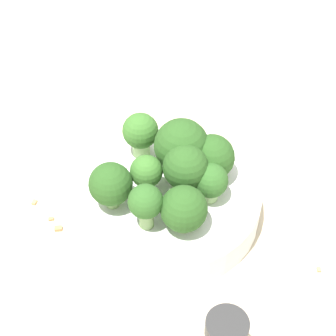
{
  "coord_description": "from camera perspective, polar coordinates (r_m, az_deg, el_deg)",
  "views": [
    {
      "loc": [
        0.32,
        -0.22,
        0.48
      ],
      "look_at": [
        0.0,
        0.0,
        0.07
      ],
      "focal_mm": 60.0,
      "sensor_mm": 36.0,
      "label": 1
    }
  ],
  "objects": [
    {
      "name": "almond_crumb_3",
      "position": [
        0.59,
        15.11,
        -9.86
      ],
      "size": [
        0.01,
        0.01,
        0.01
      ],
      "primitive_type": "cube",
      "rotation": [
        0.0,
        0.0,
        5.68
      ],
      "color": "tan",
      "rests_on": "ground_plane"
    },
    {
      "name": "bowl",
      "position": [
        0.6,
        -0.0,
        -3.42
      ],
      "size": [
        0.2,
        0.2,
        0.04
      ],
      "primitive_type": "cylinder",
      "color": "white",
      "rests_on": "ground_plane"
    },
    {
      "name": "almond_crumb_2",
      "position": [
        0.64,
        -13.45,
        -3.32
      ],
      "size": [
        0.01,
        0.01,
        0.01
      ],
      "primitive_type": "cube",
      "rotation": [
        0.0,
        0.0,
        5.49
      ],
      "color": "tan",
      "rests_on": "ground_plane"
    },
    {
      "name": "broccoli_floret_6",
      "position": [
        0.58,
        1.37,
        2.2
      ],
      "size": [
        0.06,
        0.06,
        0.07
      ],
      "color": "#7A9E5B",
      "rests_on": "bowl"
    },
    {
      "name": "broccoli_floret_7",
      "position": [
        0.53,
        -2.29,
        -3.61
      ],
      "size": [
        0.03,
        0.03,
        0.05
      ],
      "color": "#7A9E5B",
      "rests_on": "bowl"
    },
    {
      "name": "broccoli_floret_2",
      "position": [
        0.56,
        4.32,
        -1.4
      ],
      "size": [
        0.04,
        0.04,
        0.04
      ],
      "color": "#8EB770",
      "rests_on": "bowl"
    },
    {
      "name": "almond_crumb_1",
      "position": [
        0.61,
        -11.1,
        -5.94
      ],
      "size": [
        0.01,
        0.01,
        0.01
      ],
      "primitive_type": "cube",
      "rotation": [
        0.0,
        0.0,
        1.07
      ],
      "color": "#AD7F4C",
      "rests_on": "ground_plane"
    },
    {
      "name": "almond_crumb_4",
      "position": [
        0.62,
        -11.81,
        -5.01
      ],
      "size": [
        0.01,
        0.01,
        0.01
      ],
      "primitive_type": "cube",
      "rotation": [
        0.0,
        0.0,
        1.16
      ],
      "color": "#AD7F4C",
      "rests_on": "ground_plane"
    },
    {
      "name": "broccoli_floret_8",
      "position": [
        0.6,
        -2.81,
        3.59
      ],
      "size": [
        0.04,
        0.04,
        0.05
      ],
      "color": "#8EB770",
      "rests_on": "bowl"
    },
    {
      "name": "broccoli_floret_1",
      "position": [
        0.53,
        1.61,
        -4.24
      ],
      "size": [
        0.05,
        0.05,
        0.05
      ],
      "color": "#7A9E5B",
      "rests_on": "bowl"
    },
    {
      "name": "broccoli_floret_5",
      "position": [
        0.56,
        1.78,
        -0.03
      ],
      "size": [
        0.05,
        0.05,
        0.06
      ],
      "color": "#8EB770",
      "rests_on": "bowl"
    },
    {
      "name": "broccoli_floret_4",
      "position": [
        0.55,
        -5.84,
        -1.7
      ],
      "size": [
        0.04,
        0.04,
        0.05
      ],
      "color": "#7A9E5B",
      "rests_on": "bowl"
    },
    {
      "name": "broccoli_floret_0",
      "position": [
        0.58,
        4.46,
        1.05
      ],
      "size": [
        0.05,
        0.05,
        0.05
      ],
      "color": "#7A9E5B",
      "rests_on": "bowl"
    },
    {
      "name": "broccoli_floret_3",
      "position": [
        0.56,
        -2.21,
        -0.46
      ],
      "size": [
        0.03,
        0.03,
        0.05
      ],
      "color": "#8EB770",
      "rests_on": "bowl"
    },
    {
      "name": "ground_plane",
      "position": [
        0.61,
        -0.0,
        -4.54
      ],
      "size": [
        3.0,
        3.0,
        0.0
      ],
      "primitive_type": "plane",
      "color": "beige"
    },
    {
      "name": "almond_crumb_0",
      "position": [
        0.69,
        -0.37,
        2.8
      ],
      "size": [
        0.01,
        0.01,
        0.01
      ],
      "primitive_type": "cube",
      "rotation": [
        0.0,
        0.0,
        3.73
      ],
      "color": "#AD7F4C",
      "rests_on": "ground_plane"
    }
  ]
}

